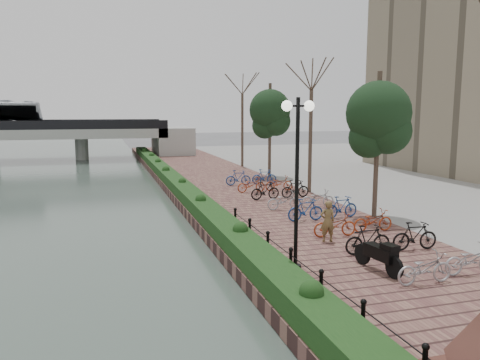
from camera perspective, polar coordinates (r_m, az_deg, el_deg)
name	(u,v)px	position (r m, az deg, el deg)	size (l,w,h in m)	color
ground	(284,343)	(11.33, 5.37, -19.16)	(220.00, 220.00, 0.00)	#59595B
promenade	(238,195)	(28.37, -0.21, -1.83)	(8.00, 75.00, 0.50)	brown
inland_pavement	(457,184)	(36.19, 24.91, -0.41)	(24.00, 75.00, 0.50)	gray
hedge	(176,182)	(29.97, -7.81, -0.29)	(1.10, 56.00, 0.60)	#133413
chain_fence	(305,273)	(13.19, 7.90, -11.13)	(0.10, 14.10, 0.70)	black
lamppost	(297,147)	(13.89, 7.01, 3.95)	(1.02, 0.32, 5.15)	black
motorcycle	(378,253)	(14.69, 16.46, -8.58)	(0.54, 1.74, 1.09)	black
pedestrian	(327,221)	(17.45, 10.62, -4.96)	(0.56, 0.37, 1.53)	brown
bicycle_parking	(312,204)	(22.09, 8.81, -2.91)	(2.40, 19.89, 1.00)	#A6A6AB
street_trees	(337,142)	(25.01, 11.79, 4.58)	(3.20, 37.12, 6.80)	#382B21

